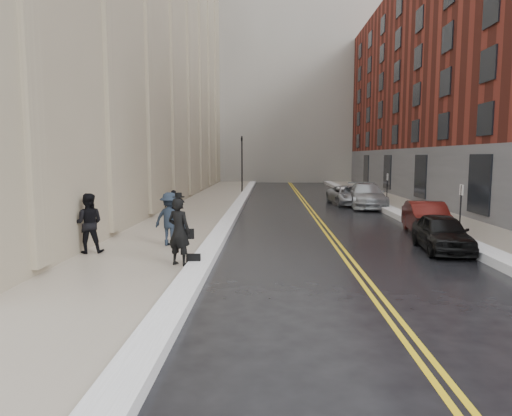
# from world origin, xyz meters

# --- Properties ---
(ground) EXTENTS (160.00, 160.00, 0.00)m
(ground) POSITION_xyz_m (0.00, 0.00, 0.00)
(ground) COLOR black
(ground) RESTS_ON ground
(sidewalk_left) EXTENTS (4.00, 64.00, 0.15)m
(sidewalk_left) POSITION_xyz_m (-4.50, 16.00, 0.07)
(sidewalk_left) COLOR gray
(sidewalk_left) RESTS_ON ground
(sidewalk_right) EXTENTS (3.00, 64.00, 0.15)m
(sidewalk_right) POSITION_xyz_m (9.00, 16.00, 0.07)
(sidewalk_right) COLOR gray
(sidewalk_right) RESTS_ON ground
(lane_stripe_a) EXTENTS (0.12, 64.00, 0.01)m
(lane_stripe_a) POSITION_xyz_m (2.38, 16.00, 0.00)
(lane_stripe_a) COLOR gold
(lane_stripe_a) RESTS_ON ground
(lane_stripe_b) EXTENTS (0.12, 64.00, 0.01)m
(lane_stripe_b) POSITION_xyz_m (2.62, 16.00, 0.00)
(lane_stripe_b) COLOR gold
(lane_stripe_b) RESTS_ON ground
(snow_ridge_left) EXTENTS (0.70, 60.80, 0.26)m
(snow_ridge_left) POSITION_xyz_m (-2.20, 16.00, 0.13)
(snow_ridge_left) COLOR white
(snow_ridge_left) RESTS_ON ground
(snow_ridge_right) EXTENTS (0.85, 60.80, 0.30)m
(snow_ridge_right) POSITION_xyz_m (7.15, 16.00, 0.15)
(snow_ridge_right) COLOR white
(snow_ridge_right) RESTS_ON ground
(tower_far_right) EXTENTS (22.00, 18.00, 44.00)m
(tower_far_right) POSITION_xyz_m (14.00, 66.00, 22.00)
(tower_far_right) COLOR slate
(tower_far_right) RESTS_ON ground
(tower_far_left) EXTENTS (22.00, 18.00, 60.00)m
(tower_far_left) POSITION_xyz_m (-12.00, 72.00, 30.00)
(tower_far_left) COLOR slate
(tower_far_left) RESTS_ON ground
(traffic_signal) EXTENTS (0.18, 0.15, 5.20)m
(traffic_signal) POSITION_xyz_m (-2.60, 30.00, 3.08)
(traffic_signal) COLOR black
(traffic_signal) RESTS_ON ground
(parking_sign_near) EXTENTS (0.06, 0.35, 2.23)m
(parking_sign_near) POSITION_xyz_m (7.90, 8.00, 1.36)
(parking_sign_near) COLOR black
(parking_sign_near) RESTS_ON ground
(parking_sign_far) EXTENTS (0.06, 0.35, 2.23)m
(parking_sign_far) POSITION_xyz_m (7.90, 20.00, 1.36)
(parking_sign_far) COLOR black
(parking_sign_far) RESTS_ON ground
(car_black) EXTENTS (1.92, 4.00, 1.32)m
(car_black) POSITION_xyz_m (6.10, 5.15, 0.66)
(car_black) COLOR black
(car_black) RESTS_ON ground
(car_maroon) EXTENTS (1.99, 4.43, 1.41)m
(car_maroon) POSITION_xyz_m (6.77, 8.72, 0.71)
(car_maroon) COLOR #440F0C
(car_maroon) RESTS_ON ground
(car_silver_near) EXTENTS (2.59, 5.66, 1.60)m
(car_silver_near) POSITION_xyz_m (6.34, 19.19, 0.80)
(car_silver_near) COLOR #A3A7AB
(car_silver_near) RESTS_ON ground
(car_silver_far) EXTENTS (2.73, 5.01, 1.33)m
(car_silver_far) POSITION_xyz_m (5.42, 20.87, 0.67)
(car_silver_far) COLOR #97999F
(car_silver_far) RESTS_ON ground
(pedestrian_main) EXTENTS (0.88, 0.75, 2.05)m
(pedestrian_main) POSITION_xyz_m (-2.80, 2.09, 1.17)
(pedestrian_main) COLOR black
(pedestrian_main) RESTS_ON sidewalk_left
(pedestrian_a) EXTENTS (1.11, 0.94, 2.02)m
(pedestrian_a) POSITION_xyz_m (-6.20, 3.75, 1.16)
(pedestrian_a) COLOR black
(pedestrian_a) RESTS_ON sidewalk_left
(pedestrian_b) EXTENTS (1.42, 1.08, 1.94)m
(pedestrian_b) POSITION_xyz_m (-3.74, 5.13, 1.12)
(pedestrian_b) COLOR #1A222E
(pedestrian_b) RESTS_ON sidewalk_left
(pedestrian_c) EXTENTS (1.05, 0.67, 1.66)m
(pedestrian_c) POSITION_xyz_m (-4.63, 10.07, 0.98)
(pedestrian_c) COLOR black
(pedestrian_c) RESTS_ON sidewalk_left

